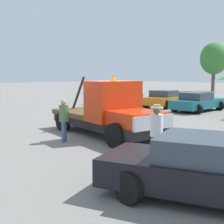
{
  "coord_description": "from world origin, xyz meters",
  "views": [
    {
      "loc": [
        9.79,
        -8.87,
        2.61
      ],
      "look_at": [
        0.5,
        0.0,
        1.05
      ],
      "focal_mm": 50.0,
      "sensor_mm": 36.0,
      "label": 1
    }
  ],
  "objects_px": {
    "tow_truck": "(109,114)",
    "person_at_hood": "(64,117)",
    "person_near_truck": "(156,129)",
    "parked_car_maroon": "(115,97)",
    "traffic_cone": "(140,119)",
    "parked_car_teal": "(197,102)",
    "tree_left": "(214,59)",
    "foreground_car": "(221,171)",
    "parked_car_orange": "(165,99)"
  },
  "relations": [
    {
      "from": "tow_truck",
      "to": "person_at_hood",
      "type": "relative_size",
      "value": 3.88
    },
    {
      "from": "tow_truck",
      "to": "parked_car_orange",
      "type": "relative_size",
      "value": 1.45
    },
    {
      "from": "person_at_hood",
      "to": "tree_left",
      "type": "distance_m",
      "value": 39.43
    },
    {
      "from": "person_at_hood",
      "to": "parked_car_maroon",
      "type": "relative_size",
      "value": 0.33
    },
    {
      "from": "person_at_hood",
      "to": "parked_car_orange",
      "type": "xyz_separation_m",
      "value": [
        -5.16,
        13.34,
        -0.31
      ]
    },
    {
      "from": "person_at_hood",
      "to": "tree_left",
      "type": "xyz_separation_m",
      "value": [
        -13.69,
        36.76,
        3.96
      ]
    },
    {
      "from": "parked_car_maroon",
      "to": "traffic_cone",
      "type": "distance_m",
      "value": 11.32
    },
    {
      "from": "person_at_hood",
      "to": "foreground_car",
      "type": "bearing_deg",
      "value": -49.0
    },
    {
      "from": "tow_truck",
      "to": "person_at_hood",
      "type": "height_order",
      "value": "tow_truck"
    },
    {
      "from": "person_near_truck",
      "to": "traffic_cone",
      "type": "relative_size",
      "value": 3.16
    },
    {
      "from": "person_near_truck",
      "to": "foreground_car",
      "type": "bearing_deg",
      "value": 72.59
    },
    {
      "from": "tree_left",
      "to": "traffic_cone",
      "type": "height_order",
      "value": "tree_left"
    },
    {
      "from": "parked_car_maroon",
      "to": "traffic_cone",
      "type": "height_order",
      "value": "parked_car_maroon"
    },
    {
      "from": "person_at_hood",
      "to": "tow_truck",
      "type": "bearing_deg",
      "value": 34.75
    },
    {
      "from": "tow_truck",
      "to": "foreground_car",
      "type": "relative_size",
      "value": 1.19
    },
    {
      "from": "tow_truck",
      "to": "parked_car_teal",
      "type": "distance_m",
      "value": 11.0
    },
    {
      "from": "parked_car_teal",
      "to": "tree_left",
      "type": "xyz_separation_m",
      "value": [
        -11.88,
        24.08,
        4.27
      ]
    },
    {
      "from": "tow_truck",
      "to": "parked_car_maroon",
      "type": "xyz_separation_m",
      "value": [
        -10.24,
        10.33,
        -0.33
      ]
    },
    {
      "from": "tree_left",
      "to": "parked_car_teal",
      "type": "bearing_deg",
      "value": -63.75
    },
    {
      "from": "tow_truck",
      "to": "person_near_truck",
      "type": "bearing_deg",
      "value": -15.42
    },
    {
      "from": "parked_car_maroon",
      "to": "parked_car_orange",
      "type": "relative_size",
      "value": 1.13
    },
    {
      "from": "person_at_hood",
      "to": "traffic_cone",
      "type": "relative_size",
      "value": 3.01
    },
    {
      "from": "person_at_hood",
      "to": "parked_car_orange",
      "type": "distance_m",
      "value": 14.31
    },
    {
      "from": "tow_truck",
      "to": "parked_car_orange",
      "type": "height_order",
      "value": "tow_truck"
    },
    {
      "from": "parked_car_orange",
      "to": "person_near_truck",
      "type": "bearing_deg",
      "value": -151.28
    },
    {
      "from": "foreground_car",
      "to": "tree_left",
      "type": "xyz_separation_m",
      "value": [
        -20.68,
        37.78,
        4.27
      ]
    },
    {
      "from": "tow_truck",
      "to": "parked_car_teal",
      "type": "relative_size",
      "value": 1.39
    },
    {
      "from": "foreground_car",
      "to": "traffic_cone",
      "type": "distance_m",
      "value": 10.04
    },
    {
      "from": "person_near_truck",
      "to": "parked_car_orange",
      "type": "bearing_deg",
      "value": -136.11
    },
    {
      "from": "foreground_car",
      "to": "person_near_truck",
      "type": "xyz_separation_m",
      "value": [
        -2.67,
        1.27,
        0.37
      ]
    },
    {
      "from": "foreground_car",
      "to": "parked_car_orange",
      "type": "xyz_separation_m",
      "value": [
        -12.14,
        14.36,
        -0.0
      ]
    },
    {
      "from": "person_near_truck",
      "to": "traffic_cone",
      "type": "height_order",
      "value": "person_near_truck"
    },
    {
      "from": "tow_truck",
      "to": "tree_left",
      "type": "xyz_separation_m",
      "value": [
        -14.19,
        34.83,
        3.94
      ]
    },
    {
      "from": "parked_car_maroon",
      "to": "tree_left",
      "type": "bearing_deg",
      "value": 16.42
    },
    {
      "from": "tow_truck",
      "to": "tree_left",
      "type": "height_order",
      "value": "tree_left"
    },
    {
      "from": "parked_car_orange",
      "to": "traffic_cone",
      "type": "distance_m",
      "value": 9.13
    },
    {
      "from": "foreground_car",
      "to": "tree_left",
      "type": "distance_m",
      "value": 43.28
    },
    {
      "from": "person_near_truck",
      "to": "tree_left",
      "type": "bearing_deg",
      "value": -145.74
    },
    {
      "from": "person_near_truck",
      "to": "parked_car_maroon",
      "type": "relative_size",
      "value": 0.35
    },
    {
      "from": "tree_left",
      "to": "parked_car_maroon",
      "type": "bearing_deg",
      "value": -80.82
    },
    {
      "from": "parked_car_maroon",
      "to": "person_near_truck",
      "type": "bearing_deg",
      "value": -123.27
    },
    {
      "from": "parked_car_maroon",
      "to": "traffic_cone",
      "type": "relative_size",
      "value": 9.09
    },
    {
      "from": "foreground_car",
      "to": "person_near_truck",
      "type": "bearing_deg",
      "value": 133.07
    },
    {
      "from": "foreground_car",
      "to": "parked_car_teal",
      "type": "bearing_deg",
      "value": 101.23
    },
    {
      "from": "parked_car_teal",
      "to": "traffic_cone",
      "type": "bearing_deg",
      "value": -173.28
    },
    {
      "from": "parked_car_maroon",
      "to": "parked_car_teal",
      "type": "bearing_deg",
      "value": -79.72
    },
    {
      "from": "tree_left",
      "to": "person_near_truck",
      "type": "bearing_deg",
      "value": -63.75
    },
    {
      "from": "person_near_truck",
      "to": "parked_car_maroon",
      "type": "distance_m",
      "value": 18.48
    },
    {
      "from": "parked_car_orange",
      "to": "parked_car_teal",
      "type": "bearing_deg",
      "value": -108.41
    },
    {
      "from": "person_at_hood",
      "to": "tree_left",
      "type": "bearing_deg",
      "value": 69.7
    }
  ]
}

